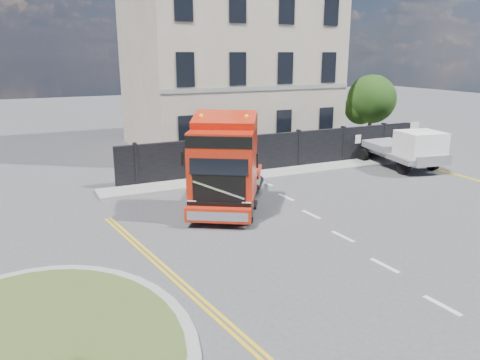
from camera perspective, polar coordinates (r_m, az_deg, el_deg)
ground at (r=15.49m, az=2.71°, el=-8.15°), size 120.00×120.00×0.00m
traffic_island at (r=11.30m, az=-23.84°, el=-18.65°), size 6.80×6.80×0.17m
hoarding_fence at (r=25.81m, az=6.26°, el=3.63°), size 18.80×0.25×2.00m
georgian_building at (r=31.70m, az=-1.66°, el=14.53°), size 12.30×10.30×12.80m
tree at (r=32.58m, az=15.45°, el=9.22°), size 3.20×3.20×4.80m
pavement_far at (r=24.99m, az=6.19°, el=1.04°), size 20.00×1.60×0.12m
truck at (r=18.52m, az=-1.77°, el=1.39°), size 5.33×6.70×3.83m
flatbed_pickup at (r=26.88m, az=20.10°, el=3.63°), size 2.94×5.54×2.18m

